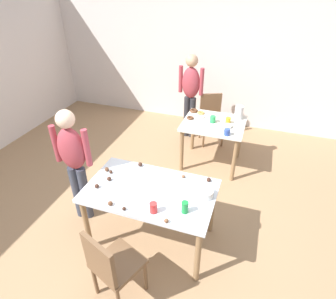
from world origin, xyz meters
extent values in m
plane|color=#9E7A56|center=(0.00, 0.00, 0.00)|extent=(6.40, 6.40, 0.00)
cube|color=silver|center=(0.00, 3.20, 1.30)|extent=(6.40, 0.10, 2.60)
cube|color=silver|center=(0.13, -0.13, 0.73)|extent=(1.36, 0.81, 0.04)
cylinder|color=olive|center=(-0.49, -0.47, 0.35)|extent=(0.06, 0.06, 0.71)
cylinder|color=olive|center=(0.75, -0.47, 0.35)|extent=(0.06, 0.06, 0.71)
cylinder|color=olive|center=(-0.49, 0.22, 0.35)|extent=(0.06, 0.06, 0.71)
cylinder|color=olive|center=(0.75, 0.22, 0.35)|extent=(0.06, 0.06, 0.71)
cube|color=silver|center=(0.46, 1.63, 0.73)|extent=(0.92, 0.79, 0.04)
cylinder|color=olive|center=(0.06, 1.29, 0.35)|extent=(0.06, 0.06, 0.71)
cylinder|color=olive|center=(0.86, 1.29, 0.35)|extent=(0.06, 0.06, 0.71)
cylinder|color=olive|center=(0.06, 1.96, 0.35)|extent=(0.06, 0.06, 0.71)
cylinder|color=olive|center=(0.86, 1.96, 0.35)|extent=(0.06, 0.06, 0.71)
cube|color=brown|center=(0.09, -0.83, 0.43)|extent=(0.52, 0.52, 0.04)
cube|color=brown|center=(0.03, -1.00, 0.66)|extent=(0.37, 0.17, 0.42)
cylinder|color=brown|center=(0.00, -0.61, 0.21)|extent=(0.04, 0.04, 0.41)
cylinder|color=brown|center=(0.31, -0.73, 0.21)|extent=(0.04, 0.04, 0.41)
cylinder|color=brown|center=(-0.13, -0.93, 0.21)|extent=(0.04, 0.04, 0.41)
cube|color=brown|center=(0.32, 2.30, 0.43)|extent=(0.53, 0.53, 0.04)
cube|color=brown|center=(0.25, 2.46, 0.66)|extent=(0.36, 0.20, 0.42)
cylinder|color=brown|center=(0.55, 2.22, 0.21)|extent=(0.04, 0.04, 0.41)
cylinder|color=brown|center=(0.24, 2.07, 0.21)|extent=(0.04, 0.04, 0.41)
cylinder|color=brown|center=(0.40, 2.52, 0.21)|extent=(0.04, 0.04, 0.41)
cylinder|color=brown|center=(0.10, 2.38, 0.21)|extent=(0.04, 0.04, 0.41)
cylinder|color=#383D4C|center=(-0.88, -0.07, 0.38)|extent=(0.11, 0.11, 0.75)
cylinder|color=#383D4C|center=(-0.77, -0.06, 0.38)|extent=(0.11, 0.11, 0.75)
ellipsoid|color=#9E3842|center=(-0.83, -0.06, 1.02)|extent=(0.34, 0.23, 0.53)
sphere|color=beige|center=(-0.83, -0.06, 1.38)|extent=(0.20, 0.20, 0.20)
cylinder|color=#9E3842|center=(-1.01, -0.08, 1.06)|extent=(0.08, 0.08, 0.45)
cylinder|color=#9E3842|center=(-0.64, -0.04, 1.06)|extent=(0.08, 0.08, 0.45)
cylinder|color=#28282D|center=(-0.06, 2.39, 0.39)|extent=(0.11, 0.11, 0.77)
cylinder|color=#28282D|center=(-0.17, 2.40, 0.39)|extent=(0.11, 0.11, 0.77)
ellipsoid|color=#9E3842|center=(-0.12, 2.39, 1.05)|extent=(0.33, 0.22, 0.55)
sphere|color=tan|center=(-0.12, 2.39, 1.43)|extent=(0.21, 0.21, 0.21)
cylinder|color=#9E3842|center=(0.07, 2.38, 1.09)|extent=(0.07, 0.07, 0.47)
cylinder|color=#9E3842|center=(-0.31, 2.40, 1.09)|extent=(0.07, 0.07, 0.47)
cylinder|color=white|center=(0.70, -0.04, 0.79)|extent=(0.17, 0.17, 0.08)
cylinder|color=#198438|center=(0.57, -0.32, 0.81)|extent=(0.07, 0.07, 0.12)
cube|color=silver|center=(-0.15, 0.05, 0.75)|extent=(0.17, 0.02, 0.01)
cylinder|color=red|center=(0.29, -0.42, 0.80)|extent=(0.07, 0.07, 0.11)
sphere|color=brown|center=(-0.14, -0.47, 0.77)|extent=(0.05, 0.05, 0.05)
sphere|color=#3D2319|center=(-0.34, -0.13, 0.77)|extent=(0.05, 0.05, 0.05)
sphere|color=#3D2319|center=(-0.13, 0.22, 0.78)|extent=(0.05, 0.05, 0.05)
sphere|color=brown|center=(0.41, 0.18, 0.77)|extent=(0.04, 0.04, 0.04)
sphere|color=brown|center=(0.45, -0.50, 0.77)|extent=(0.04, 0.04, 0.04)
sphere|color=#3D2319|center=(-0.41, -0.29, 0.77)|extent=(0.05, 0.05, 0.05)
sphere|color=#3D2319|center=(0.01, -0.49, 0.77)|extent=(0.04, 0.04, 0.04)
sphere|color=#3D2319|center=(0.68, 0.20, 0.77)|extent=(0.05, 0.05, 0.05)
sphere|color=brown|center=(-0.45, 0.01, 0.77)|extent=(0.05, 0.05, 0.05)
sphere|color=#3D2319|center=(-0.39, -0.01, 0.77)|extent=(0.04, 0.04, 0.04)
cylinder|color=white|center=(0.79, 1.86, 0.86)|extent=(0.13, 0.13, 0.21)
cylinder|color=#3351B2|center=(0.71, 1.30, 0.80)|extent=(0.08, 0.08, 0.10)
cylinder|color=yellow|center=(0.66, 1.67, 0.80)|extent=(0.08, 0.08, 0.09)
cylinder|color=green|center=(0.44, 1.62, 0.80)|extent=(0.08, 0.08, 0.10)
torus|color=white|center=(0.25, 1.72, 0.77)|extent=(0.10, 0.10, 0.03)
torus|color=gold|center=(0.20, 1.85, 0.77)|extent=(0.11, 0.11, 0.03)
torus|color=white|center=(0.68, 1.54, 0.77)|extent=(0.14, 0.14, 0.04)
torus|color=brown|center=(0.09, 1.62, 0.77)|extent=(0.11, 0.11, 0.03)
torus|color=brown|center=(0.08, 1.89, 0.77)|extent=(0.13, 0.13, 0.04)
torus|color=white|center=(0.63, 1.42, 0.77)|extent=(0.14, 0.14, 0.04)
camera|label=1|loc=(1.05, -2.20, 2.69)|focal=30.09mm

